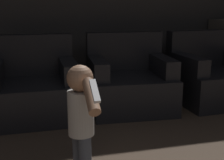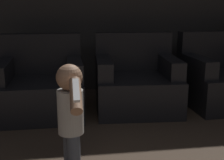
# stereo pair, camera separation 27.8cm
# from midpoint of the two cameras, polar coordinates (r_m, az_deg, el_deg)

# --- Properties ---
(armchair_left) EXTENTS (0.91, 0.84, 0.85)m
(armchair_left) POSITION_cam_midpoint_polar(r_m,az_deg,el_deg) (3.46, -10.72, -1.25)
(armchair_left) COLOR black
(armchair_left) RESTS_ON ground_plane
(armchair_middle) EXTENTS (0.96, 0.89, 0.85)m
(armchair_middle) POSITION_cam_midpoint_polar(r_m,az_deg,el_deg) (3.58, 6.68, -0.59)
(armchair_middle) COLOR black
(armchair_middle) RESTS_ON ground_plane
(armchair_right) EXTENTS (0.95, 0.88, 0.85)m
(armchair_right) POSITION_cam_midpoint_polar(r_m,az_deg,el_deg) (3.99, 21.59, 0.02)
(armchair_right) COLOR black
(armchair_right) RESTS_ON ground_plane
(person_toddler) EXTENTS (0.18, 0.55, 0.80)m
(person_toddler) POSITION_cam_midpoint_polar(r_m,az_deg,el_deg) (2.12, -3.88, -5.95)
(person_toddler) COLOR #474C56
(person_toddler) RESTS_ON ground_plane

